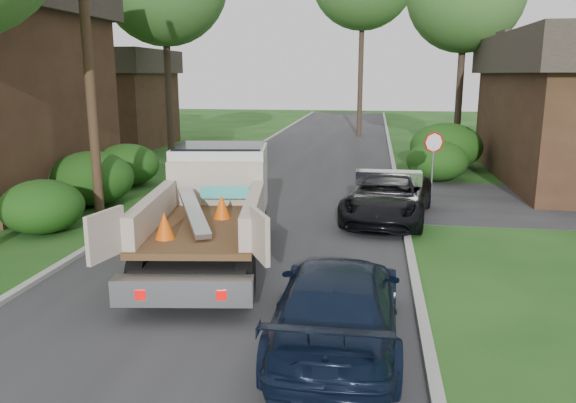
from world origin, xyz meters
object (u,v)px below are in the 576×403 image
(utility_pole, at_px, (88,49))
(house_left_far, at_px, (106,97))
(stop_sign, at_px, (433,151))
(flatbed_truck, at_px, (214,198))
(navy_suv, at_px, (338,303))
(black_pickup, at_px, (388,197))

(utility_pole, xyz_separation_m, house_left_far, (-8.02, 17.02, -2.12))
(stop_sign, relative_size, flatbed_truck, 0.35)
(stop_sign, bearing_deg, utility_pole, -159.38)
(stop_sign, bearing_deg, flatbed_truck, -130.97)
(flatbed_truck, bearing_deg, utility_pole, 139.88)
(utility_pole, distance_m, navy_suv, 11.92)
(black_pickup, bearing_deg, house_left_far, 145.57)
(black_pickup, bearing_deg, stop_sign, 70.41)
(utility_pole, bearing_deg, stop_sign, 20.62)
(utility_pole, bearing_deg, navy_suv, -43.07)
(house_left_far, height_order, black_pickup, house_left_far)
(utility_pole, xyz_separation_m, navy_suv, (8.08, -7.55, -4.44))
(utility_pole, height_order, flatbed_truck, utility_pole)
(flatbed_truck, bearing_deg, house_left_far, 114.44)
(stop_sign, xyz_separation_m, navy_suv, (-2.60, -11.57, -1.05))
(stop_sign, xyz_separation_m, black_pickup, (-1.60, -2.98, -1.05))
(black_pickup, bearing_deg, navy_suv, -88.01)
(stop_sign, height_order, house_left_far, house_left_far)
(black_pickup, xyz_separation_m, navy_suv, (-1.00, -8.59, 0.01))
(stop_sign, relative_size, house_left_far, 0.33)
(utility_pole, relative_size, black_pickup, 1.92)
(stop_sign, distance_m, flatbed_truck, 9.20)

